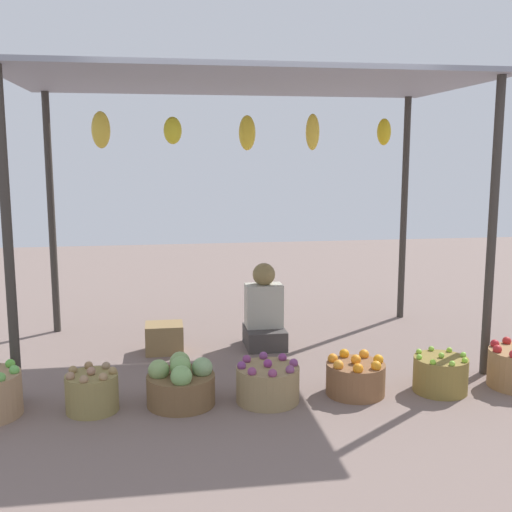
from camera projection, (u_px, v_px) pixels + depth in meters
ground_plane at (248, 350)px, 5.67m from camera, size 14.00×14.00×0.00m
market_stall_structure at (246, 101)px, 5.32m from camera, size 3.94×2.10×2.40m
vendor_person at (264, 315)px, 5.75m from camera, size 0.36×0.44×0.78m
basket_potatoes at (92, 392)px, 4.30m from camera, size 0.36×0.36×0.32m
basket_cabbages at (181, 384)px, 4.41m from camera, size 0.49×0.49×0.35m
basket_purple_onions at (268, 383)px, 4.47m from camera, size 0.46×0.46×0.31m
basket_oranges at (355, 377)px, 4.61m from camera, size 0.44×0.44×0.30m
basket_limes at (440, 374)px, 4.66m from camera, size 0.40×0.40×0.30m
wooden_crate_near_vendor at (164, 338)px, 5.59m from camera, size 0.34×0.29×0.26m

